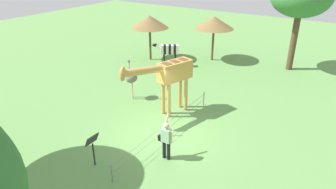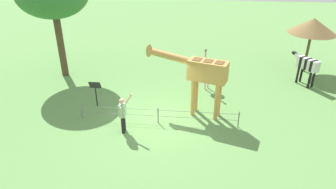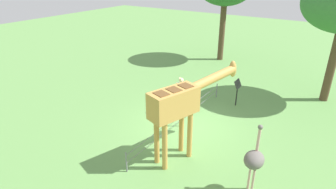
{
  "view_description": "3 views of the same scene",
  "coord_description": "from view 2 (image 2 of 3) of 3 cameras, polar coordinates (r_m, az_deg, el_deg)",
  "views": [
    {
      "loc": [
        9.46,
        6.33,
        7.3
      ],
      "look_at": [
        -0.79,
        -0.33,
        1.57
      ],
      "focal_mm": 32.53,
      "sensor_mm": 36.0,
      "label": 1
    },
    {
      "loc": [
        -1.65,
        11.58,
        7.38
      ],
      "look_at": [
        -0.51,
        0.8,
        1.78
      ],
      "focal_mm": 32.72,
      "sensor_mm": 36.0,
      "label": 2
    },
    {
      "loc": [
        -8.96,
        -5.12,
        6.19
      ],
      "look_at": [
        -0.48,
        0.5,
        1.57
      ],
      "focal_mm": 30.15,
      "sensor_mm": 36.0,
      "label": 3
    }
  ],
  "objects": [
    {
      "name": "wire_fence",
      "position": [
        13.51,
        -1.87,
        -3.78
      ],
      "size": [
        7.05,
        0.05,
        0.75
      ],
      "color": "slate",
      "rests_on": "ground_plane"
    },
    {
      "name": "info_sign",
      "position": [
        14.97,
        -13.38,
        1.1
      ],
      "size": [
        0.56,
        0.21,
        1.32
      ],
      "color": "black",
      "rests_on": "ground_plane"
    },
    {
      "name": "giraffe",
      "position": [
        13.54,
        6.02,
        4.19
      ],
      "size": [
        3.83,
        1.64,
        3.07
      ],
      "color": "#C69347",
      "rests_on": "ground_plane"
    },
    {
      "name": "ostrich",
      "position": [
        16.36,
        7.36,
        4.81
      ],
      "size": [
        0.7,
        0.56,
        2.25
      ],
      "color": "#CC9E93",
      "rests_on": "ground_plane"
    },
    {
      "name": "zebra",
      "position": [
        18.37,
        24.43,
        5.03
      ],
      "size": [
        1.25,
        1.67,
        1.66
      ],
      "color": "black",
      "rests_on": "ground_plane"
    },
    {
      "name": "ground_plane",
      "position": [
        13.83,
        -1.78,
        -4.95
      ],
      "size": [
        60.0,
        60.0,
        0.0
      ],
      "primitive_type": "plane",
      "color": "#60934C"
    },
    {
      "name": "shade_hut_near",
      "position": [
        19.9,
        25.39,
        11.46
      ],
      "size": [
        2.72,
        2.72,
        3.26
      ],
      "color": "brown",
      "rests_on": "ground_plane"
    },
    {
      "name": "visitor",
      "position": [
        12.78,
        -8.42,
        -3.45
      ],
      "size": [
        0.55,
        0.58,
        1.76
      ],
      "color": "black",
      "rests_on": "ground_plane"
    }
  ]
}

